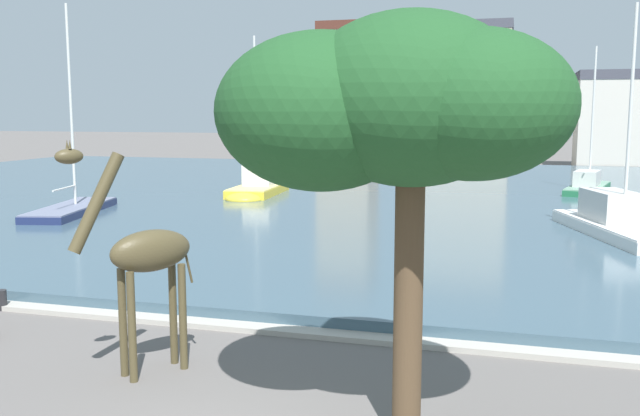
# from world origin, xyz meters

# --- Properties ---
(harbor_water) EXTENTS (82.84, 48.43, 0.37)m
(harbor_water) POSITION_xyz_m (0.00, 30.51, 0.18)
(harbor_water) COLOR #3D5666
(harbor_water) RESTS_ON ground
(quay_edge_coping) EXTENTS (82.84, 0.50, 0.12)m
(quay_edge_coping) POSITION_xyz_m (0.00, 6.05, 0.06)
(quay_edge_coping) COLOR #ADA89E
(quay_edge_coping) RESTS_ON ground
(giraffe_statue) EXTENTS (1.72, 2.24, 4.35)m
(giraffe_statue) POSITION_xyz_m (-2.49, 3.13, 2.22)
(giraffe_statue) COLOR #4C4228
(giraffe_statue) RESTS_ON ground
(sailboat_white) EXTENTS (4.36, 8.56, 8.54)m
(sailboat_white) POSITION_xyz_m (7.71, 18.54, 0.63)
(sailboat_white) COLOR white
(sailboat_white) RESTS_ON ground
(sailboat_navy) EXTENTS (3.38, 7.64, 9.51)m
(sailboat_navy) POSITION_xyz_m (-15.12, 19.04, 0.41)
(sailboat_navy) COLOR navy
(sailboat_navy) RESTS_ON ground
(sailboat_yellow) EXTENTS (2.59, 6.24, 8.85)m
(sailboat_yellow) POSITION_xyz_m (-9.60, 27.23, 0.67)
(sailboat_yellow) COLOR gold
(sailboat_yellow) RESTS_ON ground
(sailboat_green) EXTENTS (3.25, 7.42, 8.50)m
(sailboat_green) POSITION_xyz_m (8.06, 34.27, 0.55)
(sailboat_green) COLOR #236B42
(sailboat_green) RESTS_ON ground
(shade_tree) EXTENTS (4.94, 3.27, 6.19)m
(shade_tree) POSITION_xyz_m (2.29, 1.70, 4.87)
(shade_tree) COLOR brown
(shade_tree) RESTS_ON ground
(mooring_bollard) EXTENTS (0.24, 0.24, 0.50)m
(mooring_bollard) POSITION_xyz_m (-8.07, 5.90, 0.25)
(mooring_bollard) COLOR #232326
(mooring_bollard) RESTS_ON ground
(townhouse_wide_warehouse) EXTENTS (5.29, 5.37, 13.39)m
(townhouse_wide_warehouse) POSITION_xyz_m (-12.00, 58.77, 6.71)
(townhouse_wide_warehouse) COLOR tan
(townhouse_wide_warehouse) RESTS_ON ground
(townhouse_narrow_midrow) EXTENTS (8.71, 5.90, 12.88)m
(townhouse_narrow_midrow) POSITION_xyz_m (-0.98, 57.83, 6.46)
(townhouse_narrow_midrow) COLOR #C6B293
(townhouse_narrow_midrow) RESTS_ON ground
(townhouse_end_terrace) EXTENTS (6.45, 5.42, 8.41)m
(townhouse_end_terrace) POSITION_xyz_m (12.16, 57.46, 4.22)
(townhouse_end_terrace) COLOR beige
(townhouse_end_terrace) RESTS_ON ground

